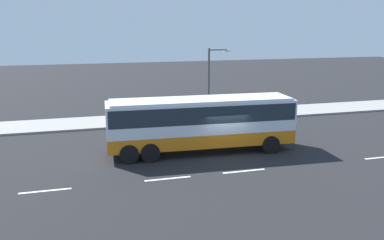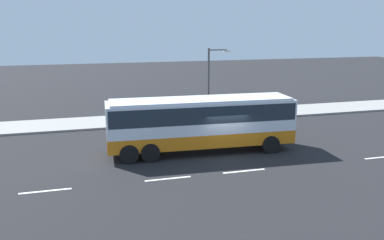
{
  "view_description": "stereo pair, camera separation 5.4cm",
  "coord_description": "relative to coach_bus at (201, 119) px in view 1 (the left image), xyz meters",
  "views": [
    {
      "loc": [
        -7.94,
        -22.03,
        7.76
      ],
      "look_at": [
        -1.93,
        0.31,
        2.19
      ],
      "focal_mm": 37.68,
      "sensor_mm": 36.0,
      "label": 1
    },
    {
      "loc": [
        -8.0,
        -22.01,
        7.76
      ],
      "look_at": [
        -1.93,
        0.31,
        2.19
      ],
      "focal_mm": 37.68,
      "sensor_mm": 36.0,
      "label": 2
    }
  ],
  "objects": [
    {
      "name": "pedestrian_near_curb",
      "position": [
        8.18,
        8.3,
        -0.96
      ],
      "size": [
        0.32,
        0.32,
        1.68
      ],
      "rotation": [
        0.0,
        0.0,
        2.22
      ],
      "color": "#38334C",
      "rests_on": "sidewalk_curb"
    },
    {
      "name": "ground_plane",
      "position": [
        1.22,
        -0.81,
        -2.08
      ],
      "size": [
        120.0,
        120.0,
        0.0
      ],
      "primitive_type": "plane",
      "color": "black"
    },
    {
      "name": "sidewalk_curb",
      "position": [
        1.22,
        9.06,
        -2.01
      ],
      "size": [
        80.0,
        4.0,
        0.15
      ],
      "primitive_type": "cube",
      "color": "gray",
      "rests_on": "ground_plane"
    },
    {
      "name": "coach_bus",
      "position": [
        0.0,
        0.0,
        0.0
      ],
      "size": [
        11.47,
        3.09,
        3.35
      ],
      "rotation": [
        0.0,
        0.0,
        -0.04
      ],
      "color": "orange",
      "rests_on": "ground_plane"
    },
    {
      "name": "lane_centreline",
      "position": [
        -2.99,
        -3.84,
        -2.08
      ],
      "size": [
        27.11,
        0.16,
        0.01
      ],
      "color": "white",
      "rests_on": "ground_plane"
    },
    {
      "name": "street_lamp",
      "position": [
        2.98,
        7.31,
        1.44
      ],
      "size": [
        1.82,
        0.24,
        5.73
      ],
      "color": "#47474C",
      "rests_on": "sidewalk_curb"
    }
  ]
}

